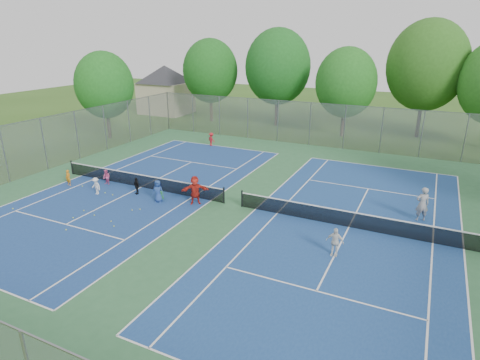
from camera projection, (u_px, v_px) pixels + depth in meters
name	position (u px, v px, depth m)	size (l,w,h in m)	color
ground	(233.00, 205.00, 24.43)	(120.00, 120.00, 0.00)	#32581B
court_pad	(233.00, 205.00, 24.43)	(32.00, 32.00, 0.01)	#2F633B
court_left	(141.00, 187.00, 27.29)	(10.97, 23.77, 0.01)	navy
court_right	(349.00, 227.00, 21.56)	(10.97, 23.77, 0.01)	navy
net_left	(141.00, 181.00, 27.14)	(12.87, 0.10, 0.91)	black
net_right	(350.00, 220.00, 21.41)	(12.87, 0.10, 0.91)	black
fence_north	(310.00, 124.00, 37.32)	(32.00, 0.10, 4.00)	gray
fence_west	(44.00, 144.00, 30.30)	(32.00, 0.10, 4.00)	gray
house	(165.00, 81.00, 52.36)	(11.03, 11.03, 7.30)	#B7A88C
tree_nw	(210.00, 71.00, 46.82)	(6.40, 6.40, 9.58)	#443326
tree_nl	(278.00, 67.00, 44.18)	(7.20, 7.20, 10.69)	#443326
tree_nc	(346.00, 83.00, 39.59)	(6.00, 6.00, 8.85)	#443326
tree_nr	(427.00, 66.00, 38.71)	(7.60, 7.60, 11.42)	#443326
tree_side_w	(104.00, 85.00, 38.91)	(5.60, 5.60, 8.47)	#443326
ball_crate	(158.00, 185.00, 27.29)	(0.34, 0.34, 0.29)	blue
ball_hopper	(160.00, 196.00, 25.16)	(0.27, 0.27, 0.54)	#279128
student_a	(68.00, 178.00, 27.47)	(0.41, 0.27, 1.12)	orange
student_b	(107.00, 177.00, 27.61)	(0.52, 0.41, 1.08)	#DD568B
student_c	(96.00, 186.00, 25.90)	(0.74, 0.43, 1.15)	silver
student_d	(136.00, 186.00, 25.95)	(0.66, 0.27, 1.13)	black
student_e	(158.00, 191.00, 24.68)	(0.69, 0.45, 1.40)	navy
student_f	(195.00, 190.00, 24.33)	(1.66, 0.53, 1.79)	red
child_far_baseline	(211.00, 139.00, 37.49)	(0.81, 0.47, 1.25)	red
instructor	(422.00, 204.00, 22.04)	(0.72, 0.47, 1.98)	gray
teen_court_b	(335.00, 242.00, 18.57)	(0.83, 0.35, 1.42)	silver
tennis_ball_0	(111.00, 221.00, 22.17)	(0.07, 0.07, 0.07)	gold
tennis_ball_1	(114.00, 226.00, 21.59)	(0.07, 0.07, 0.07)	#B4CC2F
tennis_ball_2	(13.00, 209.00, 23.79)	(0.07, 0.07, 0.07)	#DCEF37
tennis_ball_3	(132.00, 210.00, 23.60)	(0.07, 0.07, 0.07)	yellow
tennis_ball_4	(140.00, 210.00, 23.71)	(0.07, 0.07, 0.07)	yellow
tennis_ball_5	(105.00, 193.00, 26.21)	(0.07, 0.07, 0.07)	#BCE635
tennis_ball_6	(73.00, 218.00, 22.59)	(0.07, 0.07, 0.07)	#C6DD33
tennis_ball_7	(66.00, 230.00, 21.19)	(0.07, 0.07, 0.07)	yellow
tennis_ball_8	(94.00, 215.00, 22.93)	(0.07, 0.07, 0.07)	#CFE134
tennis_ball_9	(113.00, 195.00, 25.87)	(0.07, 0.07, 0.07)	#CBD932
tennis_ball_10	(82.00, 186.00, 27.37)	(0.07, 0.07, 0.07)	#BDD431
tennis_ball_11	(84.00, 211.00, 23.54)	(0.07, 0.07, 0.07)	gold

